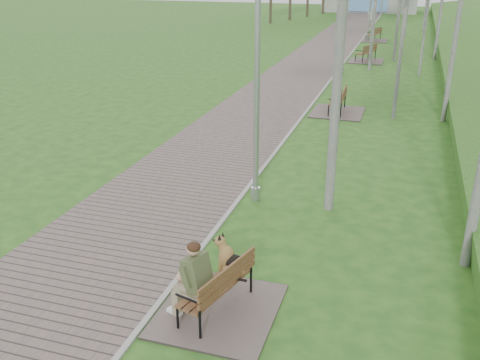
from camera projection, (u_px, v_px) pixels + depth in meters
name	position (u px, v px, depth m)	size (l,w,h in m)	color
ground	(256.00, 178.00, 14.07)	(120.00, 120.00, 0.00)	#26521B
walkway	(324.00, 51.00, 33.49)	(3.50, 67.00, 0.04)	#635650
kerb	(352.00, 52.00, 33.00)	(0.10, 67.00, 0.05)	#999993
bench_main	(212.00, 289.00, 8.52)	(1.85, 2.05, 1.61)	#635650
bench_second	(337.00, 107.00, 19.96)	(1.88, 2.09, 1.16)	#635650
bench_third	(366.00, 57.00, 30.11)	(1.89, 2.10, 1.16)	#635650
bench_far	(373.00, 38.00, 37.74)	(1.82, 2.02, 1.12)	#635650
lamp_post_near	(257.00, 93.00, 11.79)	(0.21, 0.21, 5.53)	#9FA2A7
lamp_post_second	(345.00, 19.00, 25.89)	(0.22, 0.22, 5.71)	#9FA2A7
lamp_post_third	(371.00, 3.00, 37.05)	(0.21, 0.21, 5.51)	#9FA2A7
pedestrian_near	(370.00, 17.00, 46.64)	(0.53, 0.35, 1.45)	silver
pedestrian_far	(344.00, 10.00, 51.56)	(0.83, 0.65, 1.71)	gray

